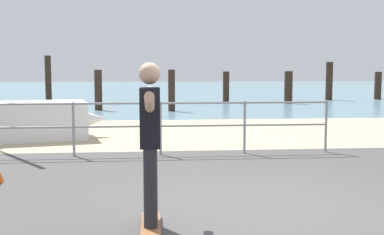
# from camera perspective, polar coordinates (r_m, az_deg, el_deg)

# --- Properties ---
(ground_plane) EXTENTS (24.00, 10.00, 0.04)m
(ground_plane) POSITION_cam_1_polar(r_m,az_deg,el_deg) (5.05, 11.29, -13.59)
(ground_plane) COLOR #474444
(ground_plane) RESTS_ON ground
(beach_strip) EXTENTS (24.00, 6.00, 0.04)m
(beach_strip) POSITION_cam_1_polar(r_m,az_deg,el_deg) (12.75, 0.96, -1.76)
(beach_strip) COLOR tan
(beach_strip) RESTS_ON ground
(sea_surface) EXTENTS (72.00, 50.00, 0.04)m
(sea_surface) POSITION_cam_1_polar(r_m,az_deg,el_deg) (40.62, -3.40, 3.38)
(sea_surface) COLOR slate
(sea_surface) RESTS_ON ground
(railing_fence) EXTENTS (8.28, 0.05, 1.05)m
(railing_fence) POSITION_cam_1_polar(r_m,az_deg,el_deg) (9.23, -8.89, -0.34)
(railing_fence) COLOR gray
(railing_fence) RESTS_ON ground
(skateboard) EXTENTS (0.21, 0.80, 0.08)m
(skateboard) POSITION_cam_1_polar(r_m,az_deg,el_deg) (5.07, -4.92, -12.62)
(skateboard) COLOR brown
(skateboard) RESTS_ON ground
(skateboarder) EXTENTS (0.22, 1.45, 1.65)m
(skateboarder) POSITION_cam_1_polar(r_m,az_deg,el_deg) (4.86, -5.01, -1.92)
(skateboarder) COLOR #26262B
(skateboarder) RESTS_ON skateboard
(groyne_post_0) EXTENTS (0.30, 0.30, 2.35)m
(groyne_post_0) POSITION_cam_1_polar(r_m,az_deg,el_deg) (24.98, -16.74, 4.38)
(groyne_post_0) COLOR #332319
(groyne_post_0) RESTS_ON ground
(groyne_post_1) EXTENTS (0.31, 0.31, 1.65)m
(groyne_post_1) POSITION_cam_1_polar(r_m,az_deg,el_deg) (19.79, -11.09, 3.21)
(groyne_post_1) COLOR #332319
(groyne_post_1) RESTS_ON ground
(groyne_post_2) EXTENTS (0.27, 0.27, 1.66)m
(groyne_post_2) POSITION_cam_1_polar(r_m,az_deg,el_deg) (18.95, -2.45, 3.21)
(groyne_post_2) COLOR #332319
(groyne_post_2) RESTS_ON ground
(groyne_post_3) EXTENTS (0.32, 0.32, 1.57)m
(groyne_post_3) POSITION_cam_1_polar(r_m,az_deg,el_deg) (23.82, 4.07, 3.61)
(groyne_post_3) COLOR #332319
(groyne_post_3) RESTS_ON ground
(groyne_post_4) EXTENTS (0.39, 0.39, 1.59)m
(groyne_post_4) POSITION_cam_1_polar(r_m,az_deg,el_deg) (23.73, 11.40, 3.52)
(groyne_post_4) COLOR #332319
(groyne_post_4) RESTS_ON ground
(groyne_post_5) EXTENTS (0.37, 0.37, 2.07)m
(groyne_post_5) POSITION_cam_1_polar(r_m,az_deg,el_deg) (26.86, 16.02, 4.17)
(groyne_post_5) COLOR #332319
(groyne_post_5) RESTS_ON ground
(groyne_post_6) EXTENTS (0.38, 0.38, 1.54)m
(groyne_post_6) POSITION_cam_1_polar(r_m,az_deg,el_deg) (28.41, 21.25, 3.55)
(groyne_post_6) COLOR #332319
(groyne_post_6) RESTS_ON ground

